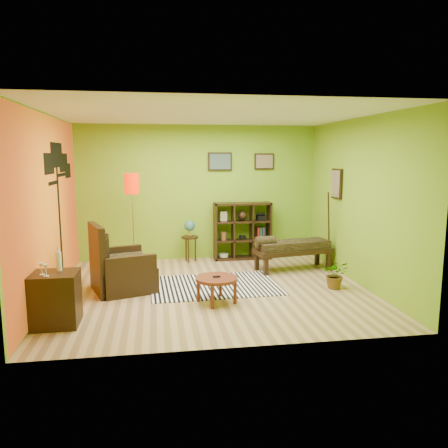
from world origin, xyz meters
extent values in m
plane|color=tan|center=(0.00, 0.00, 0.00)|extent=(5.00, 5.00, 0.00)
cube|color=#7AAD21|center=(0.00, 2.25, 1.40)|extent=(5.00, 0.04, 2.80)
cube|color=#7AAD21|center=(0.00, -2.25, 1.40)|extent=(5.00, 0.04, 2.80)
cube|color=#7AAD21|center=(-2.50, 0.00, 1.40)|extent=(0.04, 4.50, 2.80)
cube|color=#7AAD21|center=(2.50, 0.00, 1.40)|extent=(0.04, 4.50, 2.80)
cube|color=white|center=(0.00, 0.00, 2.80)|extent=(5.00, 4.50, 0.04)
cube|color=orange|center=(-2.48, 0.00, 1.40)|extent=(0.01, 4.45, 2.75)
cube|color=black|center=(-2.46, 0.55, 1.05)|extent=(0.01, 0.14, 2.10)
cube|color=black|center=(-2.46, 0.05, 2.05)|extent=(0.01, 0.65, 0.32)
cube|color=black|center=(-2.46, 0.60, 2.18)|extent=(0.01, 0.85, 0.40)
cube|color=black|center=(-2.46, 1.10, 2.05)|extent=(0.01, 0.70, 0.32)
cube|color=black|center=(-2.46, 1.45, 1.90)|extent=(0.01, 0.50, 0.26)
cube|color=black|center=(0.45, 2.22, 2.05)|extent=(0.50, 0.03, 0.38)
cube|color=#4F7065|center=(0.45, 2.19, 2.05)|extent=(0.44, 0.01, 0.32)
cube|color=black|center=(1.40, 2.22, 2.05)|extent=(0.42, 0.03, 0.34)
cube|color=gray|center=(1.40, 2.19, 2.05)|extent=(0.36, 0.01, 0.28)
cube|color=black|center=(2.47, 0.90, 1.65)|extent=(0.03, 0.44, 0.56)
cube|color=gray|center=(2.44, 0.90, 1.65)|extent=(0.01, 0.38, 0.50)
cylinder|color=black|center=(2.35, 0.90, 0.78)|extent=(0.23, 0.34, 1.46)
cone|color=silver|center=(2.35, 0.75, 1.52)|extent=(0.08, 0.09, 0.16)
cube|color=white|center=(0.05, 0.17, 0.01)|extent=(2.19, 1.55, 0.01)
cylinder|color=maroon|center=(-0.03, -0.67, 0.37)|extent=(0.63, 0.63, 0.05)
cylinder|color=maroon|center=(0.07, -0.41, 0.17)|extent=(0.05, 0.05, 0.34)
cylinder|color=maroon|center=(-0.29, -0.57, 0.17)|extent=(0.05, 0.05, 0.34)
cylinder|color=maroon|center=(0.23, -0.77, 0.17)|extent=(0.05, 0.05, 0.34)
cylinder|color=maroon|center=(-0.13, -0.94, 0.17)|extent=(0.05, 0.05, 0.34)
cube|color=black|center=(-0.03, -0.67, 0.40)|extent=(0.11, 0.05, 0.02)
cube|color=black|center=(-1.42, 0.18, 0.20)|extent=(1.11, 1.10, 0.40)
cube|color=black|center=(-1.82, 0.05, 0.55)|extent=(0.37, 0.85, 1.11)
cube|color=black|center=(-1.29, -0.21, 0.32)|extent=(0.80, 0.35, 0.64)
cube|color=black|center=(-1.55, 0.57, 0.32)|extent=(0.80, 0.35, 0.64)
cube|color=#EFCA6D|center=(-1.39, 0.19, 0.47)|extent=(0.88, 0.87, 0.14)
cube|color=#EFCA6D|center=(-1.75, 0.08, 0.75)|extent=(0.29, 0.64, 0.50)
cube|color=black|center=(-2.20, -1.22, 0.35)|extent=(0.59, 0.53, 0.69)
cylinder|color=white|center=(-2.15, -1.12, 0.82)|extent=(0.07, 0.07, 0.25)
cylinder|color=white|center=(-2.15, -1.12, 0.97)|extent=(0.02, 0.02, 0.07)
cylinder|color=white|center=(-2.32, -1.30, 0.70)|extent=(0.06, 0.06, 0.01)
cylinder|color=white|center=(-2.32, -1.30, 0.75)|extent=(0.01, 0.01, 0.09)
cone|color=white|center=(-2.32, -1.30, 0.82)|extent=(0.07, 0.07, 0.06)
cylinder|color=white|center=(-2.25, -1.38, 0.70)|extent=(0.06, 0.06, 0.01)
cylinder|color=white|center=(-2.25, -1.38, 0.75)|extent=(0.01, 0.01, 0.09)
cone|color=white|center=(-2.25, -1.38, 0.82)|extent=(0.07, 0.07, 0.06)
cylinder|color=silver|center=(-1.32, 1.32, 0.02)|extent=(0.28, 0.28, 0.03)
cylinder|color=silver|center=(-1.32, 1.32, 0.86)|extent=(0.03, 0.03, 1.72)
cylinder|color=red|center=(-1.32, 1.32, 1.66)|extent=(0.27, 0.27, 0.38)
cylinder|color=black|center=(-0.22, 1.94, 0.51)|extent=(0.35, 0.35, 0.04)
cylinder|color=black|center=(-0.11, 1.96, 0.25)|extent=(0.03, 0.03, 0.50)
cylinder|color=black|center=(-0.29, 2.03, 0.25)|extent=(0.03, 0.03, 0.50)
cylinder|color=black|center=(-0.26, 1.83, 0.25)|extent=(0.03, 0.03, 0.50)
cylinder|color=gold|center=(-0.22, 1.94, 0.55)|extent=(0.09, 0.09, 0.02)
cylinder|color=gold|center=(-0.22, 1.94, 0.60)|extent=(0.01, 0.01, 0.09)
sphere|color=#225F94|center=(-0.22, 1.94, 0.75)|extent=(0.22, 0.22, 0.22)
cube|color=black|center=(0.32, 2.03, 0.60)|extent=(0.04, 0.35, 1.20)
cube|color=black|center=(1.48, 2.03, 0.60)|extent=(0.04, 0.35, 1.20)
cube|color=black|center=(0.90, 2.03, 0.02)|extent=(1.20, 0.35, 0.04)
cube|color=black|center=(0.90, 2.03, 1.18)|extent=(1.20, 0.35, 0.04)
cube|color=black|center=(0.70, 2.03, 0.60)|extent=(0.03, 0.33, 1.12)
cube|color=black|center=(1.10, 2.03, 0.60)|extent=(0.03, 0.33, 1.12)
cube|color=black|center=(0.90, 2.03, 0.40)|extent=(1.12, 0.33, 0.03)
cube|color=black|center=(0.90, 2.03, 0.80)|extent=(1.12, 0.33, 0.03)
cylinder|color=#C4BA95|center=(0.50, 2.03, 0.09)|extent=(0.20, 0.20, 0.07)
sphere|color=black|center=(0.90, 2.03, 0.93)|extent=(0.20, 0.20, 0.20)
cube|color=black|center=(1.30, 2.03, 0.87)|extent=(0.18, 0.15, 0.10)
cylinder|color=black|center=(0.86, 2.03, 0.47)|extent=(0.06, 0.12, 0.06)
cylinder|color=black|center=(0.94, 2.03, 0.47)|extent=(0.06, 0.12, 0.06)
ellipsoid|color=#384C26|center=(1.30, 2.03, 0.10)|extent=(0.18, 0.18, 0.09)
cylinder|color=brown|center=(0.50, 2.03, 0.50)|extent=(0.12, 0.12, 0.18)
cube|color=#C4BA95|center=(0.50, 2.03, 0.92)|extent=(0.14, 0.03, 0.20)
cube|color=maroon|center=(1.23, 2.03, 0.54)|extent=(0.04, 0.18, 0.26)
cube|color=#1E4C1E|center=(1.28, 2.03, 0.54)|extent=(0.04, 0.18, 0.26)
cube|color=navy|center=(1.34, 2.03, 0.54)|extent=(0.04, 0.18, 0.26)
cube|color=black|center=(1.68, 0.98, 0.37)|extent=(1.56, 0.78, 0.08)
cube|color=#EFCA6D|center=(1.68, 0.98, 0.49)|extent=(1.44, 0.70, 0.15)
cylinder|color=#EFCA6D|center=(1.10, 0.88, 0.59)|extent=(0.40, 0.25, 0.19)
cube|color=black|center=(2.29, 1.30, 0.16)|extent=(0.09, 0.09, 0.33)
cube|color=black|center=(0.99, 1.08, 0.16)|extent=(0.09, 0.09, 0.33)
cube|color=black|center=(2.36, 0.88, 0.16)|extent=(0.09, 0.09, 0.33)
cube|color=black|center=(1.07, 0.66, 0.16)|extent=(0.09, 0.09, 0.33)
imported|color=#26661E|center=(2.01, -0.27, 0.18)|extent=(0.57, 0.60, 0.37)
camera|label=1|loc=(-0.89, -6.87, 2.16)|focal=35.00mm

